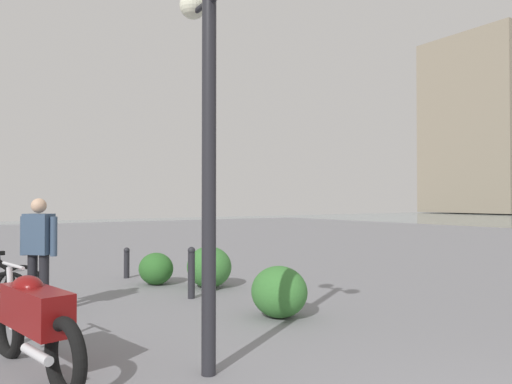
{
  "coord_description": "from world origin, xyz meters",
  "views": [
    {
      "loc": [
        -1.02,
        2.98,
        1.68
      ],
      "look_at": [
        8.91,
        -3.75,
        1.89
      ],
      "focal_mm": 33.89,
      "sensor_mm": 36.0,
      "label": 1
    }
  ],
  "objects_px": {
    "lamppost": "(209,108)",
    "bollard_near": "(191,272)",
    "motorcycle": "(34,320)",
    "pedestrian": "(39,247)",
    "bollard_mid": "(127,262)"
  },
  "relations": [
    {
      "from": "bollard_mid",
      "to": "motorcycle",
      "type": "bearing_deg",
      "value": 152.07
    },
    {
      "from": "pedestrian",
      "to": "bollard_near",
      "type": "xyz_separation_m",
      "value": [
        -0.25,
        -2.38,
        -0.53
      ]
    },
    {
      "from": "bollard_near",
      "to": "pedestrian",
      "type": "bearing_deg",
      "value": 83.93
    },
    {
      "from": "lamppost",
      "to": "motorcycle",
      "type": "xyz_separation_m",
      "value": [
        1.04,
        1.38,
        -2.07
      ]
    },
    {
      "from": "pedestrian",
      "to": "bollard_near",
      "type": "relative_size",
      "value": 1.94
    },
    {
      "from": "motorcycle",
      "to": "bollard_near",
      "type": "bearing_deg",
      "value": -51.07
    },
    {
      "from": "pedestrian",
      "to": "bollard_near",
      "type": "bearing_deg",
      "value": -96.07
    },
    {
      "from": "bollard_near",
      "to": "lamppost",
      "type": "bearing_deg",
      "value": 156.09
    },
    {
      "from": "motorcycle",
      "to": "pedestrian",
      "type": "distance_m",
      "value": 2.66
    },
    {
      "from": "bollard_near",
      "to": "bollard_mid",
      "type": "bearing_deg",
      "value": 3.76
    },
    {
      "from": "lamppost",
      "to": "pedestrian",
      "type": "bearing_deg",
      "value": 13.98
    },
    {
      "from": "pedestrian",
      "to": "bollard_mid",
      "type": "bearing_deg",
      "value": -41.41
    },
    {
      "from": "motorcycle",
      "to": "bollard_mid",
      "type": "xyz_separation_m",
      "value": [
        5.06,
        -2.68,
        -0.16
      ]
    },
    {
      "from": "lamppost",
      "to": "bollard_near",
      "type": "distance_m",
      "value": 4.23
    },
    {
      "from": "lamppost",
      "to": "bollard_mid",
      "type": "bearing_deg",
      "value": -12.07
    }
  ]
}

